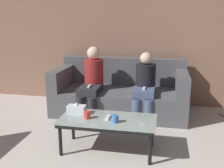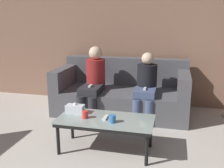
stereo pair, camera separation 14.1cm
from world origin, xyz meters
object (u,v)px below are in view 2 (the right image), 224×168
object	(u,v)px
couch	(122,93)
seated_person_mid_left	(146,85)
cup_near_left	(85,115)
tissue_box	(75,109)
seated_person_left_end	(94,80)
cup_near_right	(112,119)
game_remote	(106,118)
coffee_table	(106,122)

from	to	relation	value
couch	seated_person_mid_left	distance (m)	0.53
cup_near_left	tissue_box	world-z (taller)	tissue_box
couch	tissue_box	size ratio (longest dim) A/B	9.67
cup_near_left	tissue_box	size ratio (longest dim) A/B	0.39
cup_near_left	seated_person_left_end	size ratio (longest dim) A/B	0.08
couch	seated_person_left_end	xyz separation A→B (m)	(-0.42, -0.24, 0.26)
cup_near_right	game_remote	size ratio (longest dim) A/B	0.59
cup_near_left	cup_near_right	xyz separation A→B (m)	(0.34, -0.05, 0.00)
seated_person_mid_left	game_remote	bearing A→B (deg)	-106.66
game_remote	seated_person_mid_left	xyz separation A→B (m)	(0.34, 1.13, 0.12)
coffee_table	cup_near_left	distance (m)	0.25
tissue_box	coffee_table	bearing A→B (deg)	-12.37
coffee_table	seated_person_mid_left	world-z (taller)	seated_person_mid_left
coffee_table	seated_person_mid_left	xyz separation A→B (m)	(0.34, 1.13, 0.17)
game_remote	seated_person_left_end	world-z (taller)	seated_person_left_end
coffee_table	tissue_box	bearing A→B (deg)	167.63
coffee_table	tissue_box	distance (m)	0.43
cup_near_right	couch	bearing A→B (deg)	97.24
couch	tissue_box	xyz separation A→B (m)	(-0.33, -1.27, 0.15)
seated_person_left_end	cup_near_left	bearing A→B (deg)	-77.27
cup_near_right	tissue_box	size ratio (longest dim) A/B	0.40
seated_person_mid_left	coffee_table	bearing A→B (deg)	-106.66
coffee_table	seated_person_mid_left	distance (m)	1.19
tissue_box	seated_person_mid_left	xyz separation A→B (m)	(0.74, 1.04, 0.08)
seated_person_left_end	seated_person_mid_left	xyz separation A→B (m)	(0.83, 0.01, -0.03)
tissue_box	cup_near_right	bearing A→B (deg)	-19.97
tissue_box	game_remote	size ratio (longest dim) A/B	1.47
cup_near_right	coffee_table	bearing A→B (deg)	137.52
couch	cup_near_right	size ratio (longest dim) A/B	24.18
couch	tissue_box	bearing A→B (deg)	-104.47
game_remote	seated_person_left_end	size ratio (longest dim) A/B	0.14
game_remote	couch	bearing A→B (deg)	93.32
cup_near_right	game_remote	bearing A→B (deg)	137.52
couch	coffee_table	world-z (taller)	couch
couch	seated_person_mid_left	xyz separation A→B (m)	(0.42, -0.23, 0.23)
cup_near_left	seated_person_mid_left	world-z (taller)	seated_person_mid_left
cup_near_left	game_remote	world-z (taller)	cup_near_left
game_remote	seated_person_mid_left	distance (m)	1.18
couch	seated_person_mid_left	world-z (taller)	seated_person_mid_left
couch	game_remote	world-z (taller)	couch
seated_person_left_end	tissue_box	bearing A→B (deg)	-85.09
seated_person_left_end	seated_person_mid_left	size ratio (longest dim) A/B	1.07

